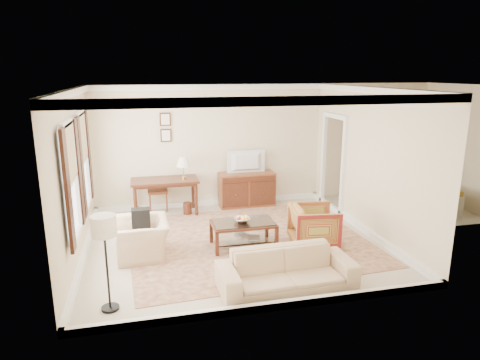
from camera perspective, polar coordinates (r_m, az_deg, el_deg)
name	(u,v)px	position (r m, az deg, el deg)	size (l,w,h in m)	color
room_shell	(233,113)	(7.68, -0.95, 8.98)	(5.51, 5.01, 2.91)	beige
annex_bedroom	(406,194)	(10.95, 21.31, -1.77)	(3.00, 2.70, 2.90)	beige
window_front	(71,181)	(7.04, -21.60, -0.14)	(0.12, 1.56, 1.80)	#CCB284
window_rear	(83,161)	(8.59, -20.19, 2.45)	(0.12, 1.56, 1.80)	#CCB284
doorway	(333,165)	(10.18, 12.28, 2.01)	(0.10, 1.12, 2.25)	white
rug	(247,240)	(8.36, 0.99, -8.05)	(4.46, 3.82, 0.01)	maroon
writing_desk	(165,184)	(9.82, -10.00, -0.53)	(1.50, 0.75, 0.82)	#492114
desk_chair	(158,188)	(10.20, -10.94, -1.09)	(0.45, 0.45, 1.05)	brown
desk_lamp	(183,168)	(9.77, -7.55, 1.65)	(0.32, 0.32, 0.50)	silver
framed_prints	(166,127)	(10.03, -9.89, 6.96)	(0.25, 0.04, 0.68)	#492114
sideboard	(247,189)	(10.36, 0.88, -1.24)	(1.33, 0.51, 0.82)	brown
tv	(247,155)	(10.15, 0.93, 3.37)	(0.88, 0.51, 0.12)	black
coffee_table	(243,227)	(7.95, 0.43, -6.34)	(1.16, 0.68, 0.49)	#492114
fruit_bowl	(242,219)	(7.89, 0.27, -5.24)	(0.42, 0.42, 0.10)	silver
book_a	(237,236)	(8.09, -0.40, -7.42)	(0.28, 0.04, 0.38)	brown
book_b	(248,238)	(8.01, 1.11, -7.68)	(0.28, 0.03, 0.38)	brown
striped_armchair	(314,224)	(8.12, 9.85, -5.79)	(0.83, 0.77, 0.85)	maroon
club_armchair	(143,232)	(7.75, -12.87, -6.80)	(1.01, 0.65, 0.88)	#CEB68B
backpack	(141,217)	(7.78, -13.08, -4.82)	(0.32, 0.22, 0.40)	black
sofa	(287,264)	(6.51, 6.25, -11.09)	(2.04, 0.60, 0.80)	#CEB68B
floor_lamp	(104,233)	(5.93, -17.66, -6.74)	(0.34, 0.34, 1.36)	black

